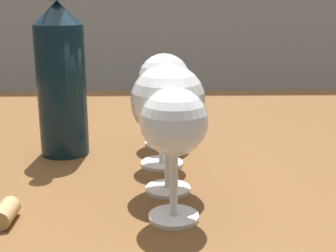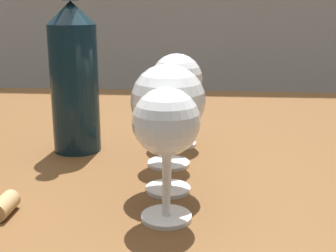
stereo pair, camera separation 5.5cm
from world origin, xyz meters
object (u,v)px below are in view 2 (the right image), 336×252
Objects in this scene: wine_glass_amber at (169,94)px; wine_bottle at (74,73)px; wine_glass_cabernet at (166,125)px; wine_glass_chardonnay at (177,82)px; cork at (4,206)px; wine_glass_merlot at (168,102)px.

wine_glass_amber is 0.17m from wine_bottle.
wine_glass_chardonnay is at bearing 91.32° from wine_glass_cabernet.
cork is (-0.18, -0.28, -0.10)m from wine_glass_chardonnay.
cork is at bearing -178.49° from wine_glass_cabernet.
wine_glass_chardonnay reaches higher than wine_glass_amber.
wine_glass_merlot is 1.05× the size of wine_glass_chardonnay.
wine_glass_chardonnay is 0.47× the size of wine_bottle.
wine_glass_amber is at bearing 94.04° from wine_glass_merlot.
cork is (-0.18, -0.00, -0.10)m from wine_glass_cabernet.
wine_bottle is (-0.16, -0.04, 0.02)m from wine_glass_chardonnay.
wine_glass_cabernet is at bearing -86.30° from wine_glass_amber.
wine_glass_cabernet is 0.08m from wine_glass_merlot.
wine_bottle is 0.27m from cork.
wine_glass_cabernet is 0.17m from wine_glass_amber.
wine_glass_amber is at bearing 46.28° from cork.
wine_glass_chardonnay is at bearing 57.64° from cork.
wine_glass_amber is at bearing 93.70° from wine_glass_cabernet.
wine_glass_amber is (-0.01, 0.10, -0.01)m from wine_glass_merlot.
wine_glass_amber is (-0.01, 0.17, 0.00)m from wine_glass_cabernet.
wine_glass_cabernet is 0.91× the size of wine_glass_merlot.
wine_bottle is at bearing 158.46° from wine_glass_amber.
wine_glass_merlot is at bearing 93.29° from wine_glass_cabernet.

